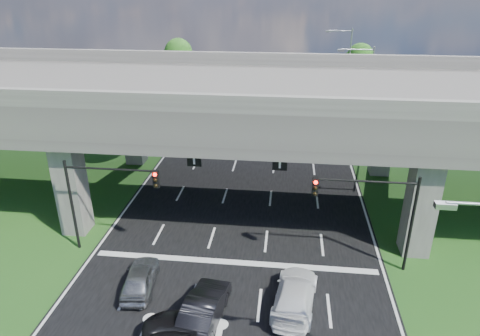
% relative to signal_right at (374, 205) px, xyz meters
% --- Properties ---
extents(ground, '(160.00, 160.00, 0.00)m').
position_rel_signal_right_xyz_m(ground, '(-7.82, -3.94, -4.19)').
color(ground, '#204F19').
rests_on(ground, ground).
extents(road, '(18.00, 120.00, 0.03)m').
position_rel_signal_right_xyz_m(road, '(-7.82, 6.06, -4.17)').
color(road, black).
rests_on(road, ground).
extents(overpass, '(80.00, 15.00, 10.00)m').
position_rel_signal_right_xyz_m(overpass, '(-7.82, 8.06, 3.73)').
color(overpass, '#373432').
rests_on(overpass, ground).
extents(warehouse, '(20.00, 10.00, 4.00)m').
position_rel_signal_right_xyz_m(warehouse, '(-33.82, 31.06, -2.19)').
color(warehouse, '#9E9E99').
rests_on(warehouse, ground).
extents(signal_right, '(5.76, 0.54, 6.00)m').
position_rel_signal_right_xyz_m(signal_right, '(0.00, 0.00, 0.00)').
color(signal_right, black).
rests_on(signal_right, ground).
extents(signal_left, '(5.76, 0.54, 6.00)m').
position_rel_signal_right_xyz_m(signal_left, '(-15.65, 0.00, 0.00)').
color(signal_left, black).
rests_on(signal_left, ground).
extents(streetlight_far, '(3.38, 0.25, 10.00)m').
position_rel_signal_right_xyz_m(streetlight_far, '(2.27, 20.06, 1.66)').
color(streetlight_far, gray).
rests_on(streetlight_far, ground).
extents(streetlight_beyond, '(3.38, 0.25, 10.00)m').
position_rel_signal_right_xyz_m(streetlight_beyond, '(2.27, 36.06, 1.66)').
color(streetlight_beyond, gray).
rests_on(streetlight_beyond, ground).
extents(tree_left_near, '(4.50, 4.50, 7.80)m').
position_rel_signal_right_xyz_m(tree_left_near, '(-21.78, 22.06, 0.63)').
color(tree_left_near, black).
rests_on(tree_left_near, ground).
extents(tree_left_mid, '(3.91, 3.90, 6.76)m').
position_rel_signal_right_xyz_m(tree_left_mid, '(-24.78, 30.06, -0.01)').
color(tree_left_mid, black).
rests_on(tree_left_mid, ground).
extents(tree_left_far, '(4.80, 4.80, 8.32)m').
position_rel_signal_right_xyz_m(tree_left_far, '(-20.78, 38.06, 0.95)').
color(tree_left_far, black).
rests_on(tree_left_far, ground).
extents(tree_right_near, '(4.20, 4.20, 7.28)m').
position_rel_signal_right_xyz_m(tree_right_near, '(5.22, 24.06, 0.31)').
color(tree_right_near, black).
rests_on(tree_right_near, ground).
extents(tree_right_mid, '(3.91, 3.90, 6.76)m').
position_rel_signal_right_xyz_m(tree_right_mid, '(8.22, 32.06, -0.01)').
color(tree_right_mid, black).
rests_on(tree_right_mid, ground).
extents(tree_right_far, '(4.50, 4.50, 7.80)m').
position_rel_signal_right_xyz_m(tree_right_far, '(4.22, 40.06, 0.63)').
color(tree_right_far, black).
rests_on(tree_right_far, ground).
extents(car_silver, '(2.07, 4.18, 1.37)m').
position_rel_signal_right_xyz_m(car_silver, '(-12.62, -3.33, -3.47)').
color(car_silver, '#93969A').
rests_on(car_silver, road).
extents(car_dark, '(2.18, 4.87, 1.55)m').
position_rel_signal_right_xyz_m(car_dark, '(-8.68, -5.44, -3.38)').
color(car_dark, black).
rests_on(car_dark, road).
extents(car_white, '(2.68, 5.23, 1.45)m').
position_rel_signal_right_xyz_m(car_white, '(-4.21, -3.79, -3.43)').
color(car_white, white).
rests_on(car_white, road).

